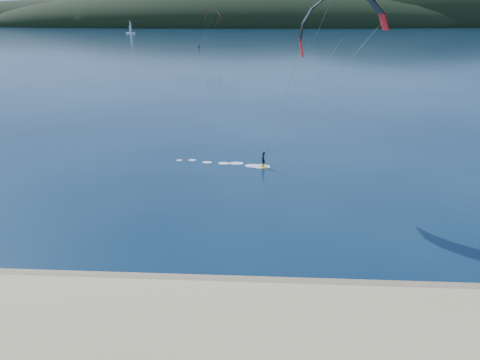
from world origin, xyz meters
name	(u,v)px	position (x,y,z in m)	size (l,w,h in m)	color
ground	(180,342)	(0.00, 0.00, 0.00)	(1800.00, 1800.00, 0.00)	#071933
wet_sand	(193,287)	(0.00, 4.50, 0.05)	(220.00, 2.50, 0.10)	#836C4C
headland	(261,26)	(0.63, 745.28, 0.00)	(1200.00, 310.00, 140.00)	black
kitesurfer_near	(337,44)	(10.67, 22.71, 13.25)	(21.63, 6.94, 16.85)	gold
kitesurfer_far	(213,19)	(-20.74, 198.84, 14.41)	(12.67, 5.71, 17.34)	gold
sailboat	(131,33)	(-125.65, 403.67, 0.95)	(9.19, 5.81, 12.89)	white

